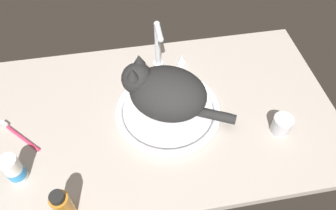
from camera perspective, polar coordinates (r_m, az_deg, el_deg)
name	(u,v)px	position (r cm, az deg, el deg)	size (l,w,h in cm)	color
countertop	(162,116)	(108.37, -1.05, -1.92)	(117.73, 69.46, 3.00)	#ADA399
sink_basin	(168,110)	(106.44, 0.00, -0.95)	(35.75, 35.75, 2.55)	white
faucet	(158,53)	(114.78, -1.80, 9.41)	(21.00, 10.72, 21.55)	silver
cat	(163,92)	(99.46, -0.89, 2.45)	(36.44, 28.59, 18.61)	black
amber_bottle	(63,205)	(90.12, -18.49, -16.85)	(4.97, 4.97, 12.15)	#C67A23
pill_bottle	(14,170)	(100.65, -26.08, -10.51)	(5.20, 5.20, 10.47)	white
metal_jar	(282,124)	(107.21, 19.89, -3.32)	(6.41, 6.41, 5.94)	#B2B5BA
toothbrush	(19,135)	(112.06, -25.34, -4.98)	(13.43, 13.39, 1.70)	#D83359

